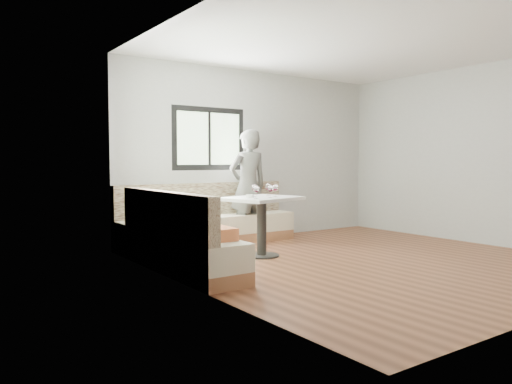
% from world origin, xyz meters
% --- Properties ---
extents(room, '(5.01, 5.01, 2.81)m').
position_xyz_m(room, '(-0.08, 0.08, 1.41)').
color(room, brown).
rests_on(room, ground).
extents(banquette, '(2.90, 2.80, 0.95)m').
position_xyz_m(banquette, '(-1.59, 1.61, 0.33)').
color(banquette, '#976342').
rests_on(banquette, ground).
extents(table, '(1.14, 0.99, 0.81)m').
position_xyz_m(table, '(-0.92, 1.03, 0.61)').
color(table, black).
rests_on(table, ground).
extents(person, '(0.69, 0.48, 1.80)m').
position_xyz_m(person, '(-0.39, 2.15, 0.90)').
color(person, '#575751').
rests_on(person, ground).
extents(olive_ramekin, '(0.11, 0.11, 0.04)m').
position_xyz_m(olive_ramekin, '(-1.12, 1.02, 0.83)').
color(olive_ramekin, white).
rests_on(olive_ramekin, table).
extents(wine_glass_a, '(0.08, 0.08, 0.17)m').
position_xyz_m(wine_glass_a, '(-1.16, 0.81, 0.93)').
color(wine_glass_a, white).
rests_on(wine_glass_a, table).
extents(wine_glass_b, '(0.08, 0.08, 0.17)m').
position_xyz_m(wine_glass_b, '(-0.92, 0.83, 0.93)').
color(wine_glass_b, white).
rests_on(wine_glass_b, table).
extents(wine_glass_c, '(0.08, 0.08, 0.17)m').
position_xyz_m(wine_glass_c, '(-0.74, 0.95, 0.93)').
color(wine_glass_c, white).
rests_on(wine_glass_c, table).
extents(wine_glass_d, '(0.08, 0.08, 0.17)m').
position_xyz_m(wine_glass_d, '(-0.95, 1.15, 0.93)').
color(wine_glass_d, white).
rests_on(wine_glass_d, table).
extents(wine_glass_e, '(0.08, 0.08, 0.17)m').
position_xyz_m(wine_glass_e, '(-0.67, 1.22, 0.93)').
color(wine_glass_e, white).
rests_on(wine_glass_e, table).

